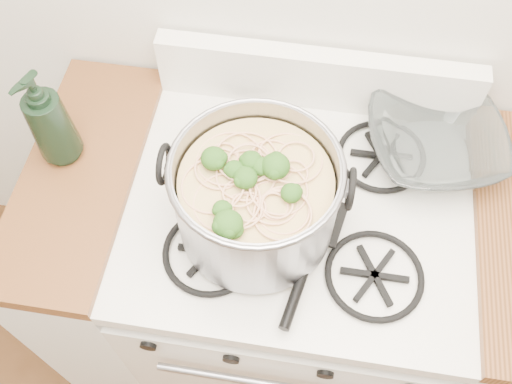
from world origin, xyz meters
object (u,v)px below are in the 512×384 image
gas_range (289,285)px  stock_pot (256,198)px  glass_bowl (433,147)px  bottle (48,118)px  spatula (322,218)px

gas_range → stock_pot: 0.60m
stock_pot → glass_bowl: 0.45m
glass_bowl → bottle: bottle is taller
gas_range → bottle: (-0.55, 0.04, 0.61)m
stock_pot → bottle: size_ratio=1.44×
stock_pot → spatula: stock_pot is taller
gas_range → stock_pot: (-0.09, -0.07, 0.59)m
spatula → glass_bowl: bearing=55.2°
stock_pot → bottle: 0.48m
bottle → glass_bowl: bearing=31.8°
gas_range → glass_bowl: glass_bowl is taller
bottle → stock_pot: bearing=8.6°
spatula → bottle: 0.62m
gas_range → glass_bowl: 0.60m
stock_pot → bottle: bottle is taller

